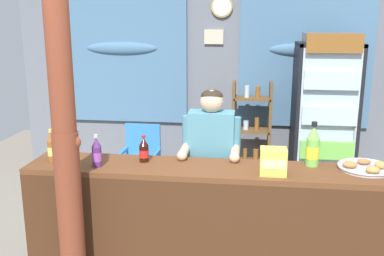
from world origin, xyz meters
name	(u,v)px	position (x,y,z in m)	size (l,w,h in m)	color
ground_plane	(203,239)	(0.00, 1.19, 0.00)	(7.71, 7.71, 0.00)	gray
back_wall_curtained	(218,65)	(-0.02, 3.01, 1.49)	(5.24, 0.22, 2.87)	slate
stall_counter	(199,222)	(0.06, 0.34, 0.59)	(2.64, 0.47, 0.99)	brown
timber_post	(65,140)	(-0.82, 0.06, 1.27)	(0.20, 0.18, 2.64)	brown
drink_fridge	(325,110)	(1.26, 2.45, 1.04)	(0.70, 0.65, 1.91)	black
bottle_shelf_rack	(251,134)	(0.43, 2.63, 0.69)	(0.48, 0.28, 1.33)	brown
plastic_lawn_chair	(141,157)	(-0.84, 2.14, 0.49)	(0.45, 0.45, 0.86)	#3884D6
shopkeeper	(211,156)	(0.09, 0.85, 0.95)	(0.49, 0.42, 1.50)	#28282D
soda_bottle_lime_soda	(313,147)	(0.88, 0.58, 1.13)	(0.10, 0.10, 0.34)	#75C64C
soda_bottle_water	(73,154)	(-0.88, 0.31, 1.09)	(0.07, 0.07, 0.25)	silver
soda_bottle_iced_tea	(52,147)	(-1.11, 0.44, 1.09)	(0.06, 0.06, 0.25)	brown
soda_bottle_grape_soda	(97,153)	(-0.72, 0.35, 1.09)	(0.07, 0.07, 0.25)	#56286B
soda_bottle_cola	(144,151)	(-0.40, 0.51, 1.08)	(0.07, 0.07, 0.21)	black
snack_box_instant_noodle	(273,161)	(0.58, 0.34, 1.08)	(0.19, 0.14, 0.19)	#EAD14C
pastry_tray	(366,167)	(1.26, 0.53, 1.01)	(0.40, 0.40, 0.07)	#BCBCC1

